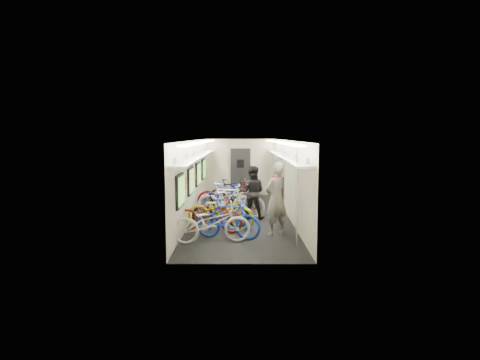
{
  "coord_description": "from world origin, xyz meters",
  "views": [
    {
      "loc": [
        -0.04,
        -13.3,
        2.56
      ],
      "look_at": [
        -0.02,
        0.12,
        1.15
      ],
      "focal_mm": 32.0,
      "sensor_mm": 36.0,
      "label": 1
    }
  ],
  "objects_px": {
    "passenger_near": "(276,199)",
    "passenger_mid": "(252,192)",
    "backpack": "(277,182)",
    "bicycle_0": "(212,223)",
    "bicycle_1": "(228,219)"
  },
  "relations": [
    {
      "from": "bicycle_1",
      "to": "passenger_near",
      "type": "bearing_deg",
      "value": -53.86
    },
    {
      "from": "bicycle_0",
      "to": "backpack",
      "type": "distance_m",
      "value": 2.52
    },
    {
      "from": "bicycle_1",
      "to": "passenger_near",
      "type": "height_order",
      "value": "passenger_near"
    },
    {
      "from": "bicycle_1",
      "to": "passenger_mid",
      "type": "height_order",
      "value": "passenger_mid"
    },
    {
      "from": "bicycle_0",
      "to": "passenger_near",
      "type": "height_order",
      "value": "passenger_near"
    },
    {
      "from": "passenger_near",
      "to": "passenger_mid",
      "type": "relative_size",
      "value": 1.15
    },
    {
      "from": "passenger_mid",
      "to": "backpack",
      "type": "distance_m",
      "value": 1.55
    },
    {
      "from": "bicycle_0",
      "to": "passenger_mid",
      "type": "xyz_separation_m",
      "value": [
        1.05,
        3.01,
        0.33
      ]
    },
    {
      "from": "passenger_near",
      "to": "passenger_mid",
      "type": "distance_m",
      "value": 2.25
    },
    {
      "from": "backpack",
      "to": "bicycle_1",
      "type": "bearing_deg",
      "value": -115.65
    },
    {
      "from": "bicycle_0",
      "to": "bicycle_1",
      "type": "distance_m",
      "value": 0.54
    },
    {
      "from": "bicycle_0",
      "to": "passenger_near",
      "type": "relative_size",
      "value": 0.99
    },
    {
      "from": "bicycle_0",
      "to": "passenger_mid",
      "type": "relative_size",
      "value": 1.14
    },
    {
      "from": "passenger_near",
      "to": "backpack",
      "type": "xyz_separation_m",
      "value": [
        0.1,
        0.85,
        0.34
      ]
    },
    {
      "from": "bicycle_1",
      "to": "passenger_near",
      "type": "xyz_separation_m",
      "value": [
        1.22,
        0.45,
        0.44
      ]
    }
  ]
}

